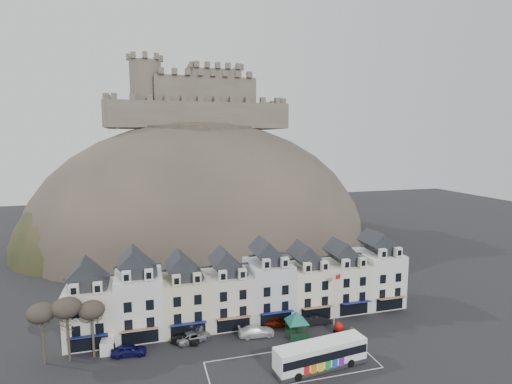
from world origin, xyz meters
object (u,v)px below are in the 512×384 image
red_buoy (339,328)px  car_maroon (276,322)px  white_van (109,343)px  car_silver (193,336)px  flagpole (335,296)px  car_navy (129,350)px  bus (321,354)px  car_white (256,331)px  car_black (185,340)px  bus_shelter (297,317)px  car_charcoal (318,320)px

red_buoy → car_maroon: bearing=150.0°
car_maroon → white_van: bearing=102.5°
car_silver → flagpole: bearing=-108.9°
car_navy → bus: bearing=-106.9°
white_van → car_maroon: 24.65m
red_buoy → car_white: 12.43m
car_black → car_silver: (1.20, 0.49, 0.06)m
bus_shelter → bus: bearing=-87.9°
bus → car_white: bus is taller
bus_shelter → white_van: bus_shelter is taller
bus → car_white: bearing=111.9°
car_silver → car_black: bearing=96.1°
car_charcoal → flagpole: bearing=-109.0°
bus → red_buoy: 10.05m
flagpole → car_navy: size_ratio=1.81×
red_buoy → car_charcoal: (-1.74, 3.72, -0.19)m
white_van → red_buoy: bearing=-4.2°
white_van → car_silver: size_ratio=0.82×
car_black → car_white: 10.42m
car_white → car_charcoal: (10.40, 1.04, -0.07)m
white_van → bus: bearing=-21.0°
car_navy → bus_shelter: bearing=-87.6°
bus → red_buoy: bearing=42.3°
bus → white_van: 29.14m
red_buoy → car_silver: bearing=170.0°
white_van → car_black: 10.52m
car_black → car_charcoal: car_charcoal is taller
white_van → car_black: white_van is taller
flagpole → red_buoy: bearing=-104.2°
red_buoy → car_navy: bearing=175.7°
car_black → car_maroon: (14.25, 1.52, 0.09)m
bus_shelter → car_white: 6.36m
car_black → car_silver: 1.30m
red_buoy → car_navy: size_ratio=0.38×
red_buoy → car_white: size_ratio=0.33×
car_black → car_charcoal: size_ratio=0.92×
bus → car_black: bearing=139.2°
car_navy → car_black: 7.76m
bus_shelter → car_charcoal: (4.71, 2.79, -2.32)m
red_buoy → flagpole: (0.70, 2.75, 3.89)m
red_buoy → car_silver: red_buoy is taller
flagpole → car_black: flagpole is taller
red_buoy → car_black: (-22.54, 3.27, -0.25)m
red_buoy → flagpole: 4.81m
bus_shelter → car_charcoal: bus_shelter is taller
white_van → car_maroon: white_van is taller
bus_shelter → car_navy: size_ratio=1.33×
car_navy → car_black: (7.69, 0.98, -0.13)m
car_black → car_charcoal: bearing=-65.1°
car_silver → car_maroon: (13.05, 1.02, 0.03)m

